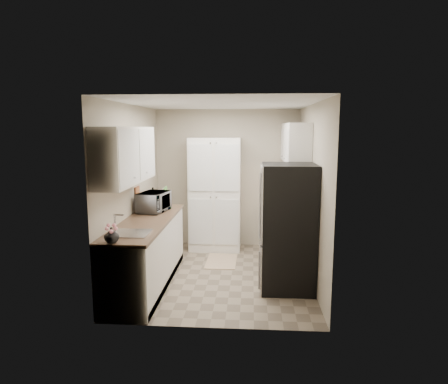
# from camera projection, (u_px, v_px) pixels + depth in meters

# --- Properties ---
(ground) EXTENTS (3.20, 3.20, 0.00)m
(ground) POSITION_uv_depth(u_px,v_px,m) (221.00, 275.00, 5.95)
(ground) COLOR #7A6B56
(ground) RESTS_ON ground
(room_shell) EXTENTS (2.64, 3.24, 2.52)m
(room_shell) POSITION_uv_depth(u_px,v_px,m) (219.00, 166.00, 5.68)
(room_shell) COLOR #AFA28D
(room_shell) RESTS_ON ground
(pantry_cabinet) EXTENTS (0.90, 0.55, 2.00)m
(pantry_cabinet) POSITION_uv_depth(u_px,v_px,m) (215.00, 194.00, 7.10)
(pantry_cabinet) COLOR silver
(pantry_cabinet) RESTS_ON ground
(base_cabinet_left) EXTENTS (0.60, 2.30, 0.88)m
(base_cabinet_left) POSITION_uv_depth(u_px,v_px,m) (147.00, 254.00, 5.52)
(base_cabinet_left) COLOR silver
(base_cabinet_left) RESTS_ON ground
(countertop_left) EXTENTS (0.63, 2.33, 0.04)m
(countertop_left) POSITION_uv_depth(u_px,v_px,m) (146.00, 222.00, 5.45)
(countertop_left) COLOR brown
(countertop_left) RESTS_ON base_cabinet_left
(base_cabinet_right) EXTENTS (0.60, 0.80, 0.88)m
(base_cabinet_right) POSITION_uv_depth(u_px,v_px,m) (282.00, 228.00, 6.98)
(base_cabinet_right) COLOR silver
(base_cabinet_right) RESTS_ON ground
(countertop_right) EXTENTS (0.63, 0.83, 0.04)m
(countertop_right) POSITION_uv_depth(u_px,v_px,m) (283.00, 202.00, 6.91)
(countertop_right) COLOR brown
(countertop_right) RESTS_ON base_cabinet_right
(electric_range) EXTENTS (0.71, 0.78, 1.13)m
(electric_range) POSITION_uv_depth(u_px,v_px,m) (285.00, 238.00, 6.19)
(electric_range) COLOR #B7B7BC
(electric_range) RESTS_ON ground
(refrigerator) EXTENTS (0.70, 0.72, 1.70)m
(refrigerator) POSITION_uv_depth(u_px,v_px,m) (288.00, 227.00, 5.35)
(refrigerator) COLOR #B7B7BC
(refrigerator) RESTS_ON ground
(microwave) EXTENTS (0.45, 0.59, 0.29)m
(microwave) POSITION_uv_depth(u_px,v_px,m) (154.00, 202.00, 5.99)
(microwave) COLOR #BBBBC0
(microwave) RESTS_ON countertop_left
(wine_bottle) EXTENTS (0.08, 0.08, 0.30)m
(wine_bottle) POSITION_uv_depth(u_px,v_px,m) (153.00, 199.00, 6.24)
(wine_bottle) COLOR black
(wine_bottle) RESTS_ON countertop_left
(flower_vase) EXTENTS (0.18, 0.18, 0.17)m
(flower_vase) POSITION_uv_depth(u_px,v_px,m) (112.00, 235.00, 4.37)
(flower_vase) COLOR beige
(flower_vase) RESTS_ON countertop_left
(cutting_board) EXTENTS (0.04, 0.24, 0.30)m
(cutting_board) POSITION_uv_depth(u_px,v_px,m) (167.00, 196.00, 6.47)
(cutting_board) COLOR #529D43
(cutting_board) RESTS_ON countertop_left
(toaster_oven) EXTENTS (0.47, 0.52, 0.25)m
(toaster_oven) POSITION_uv_depth(u_px,v_px,m) (281.00, 193.00, 7.01)
(toaster_oven) COLOR silver
(toaster_oven) RESTS_ON countertop_right
(fruit_basket) EXTENTS (0.24, 0.24, 0.09)m
(fruit_basket) POSITION_uv_depth(u_px,v_px,m) (280.00, 183.00, 6.99)
(fruit_basket) COLOR #F6A806
(fruit_basket) RESTS_ON toaster_oven
(kitchen_mat) EXTENTS (0.50, 0.79, 0.01)m
(kitchen_mat) POSITION_uv_depth(u_px,v_px,m) (222.00, 261.00, 6.55)
(kitchen_mat) COLOR tan
(kitchen_mat) RESTS_ON ground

